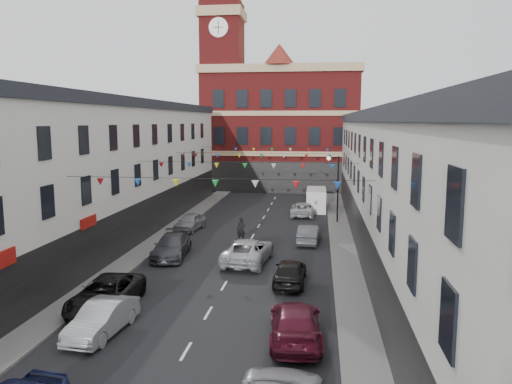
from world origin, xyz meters
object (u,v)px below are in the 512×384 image
at_px(car_right_d, 290,272).
at_px(car_right_f, 302,209).
at_px(car_left_d, 172,246).
at_px(moving_car, 248,251).
at_px(street_lamp, 335,180).
at_px(pedestrian, 241,230).
at_px(car_left_e, 190,222).
at_px(car_left_b, 102,319).
at_px(car_left_c, 106,294).
at_px(car_right_e, 309,234).
at_px(white_van, 316,200).
at_px(car_right_c, 295,323).

distance_m(car_right_d, car_right_f, 20.42).
distance_m(car_left_d, car_right_f, 17.77).
bearing_deg(moving_car, street_lamp, -108.72).
bearing_deg(moving_car, car_right_f, -94.96).
bearing_deg(pedestrian, car_right_d, -52.51).
xyz_separation_m(car_right_d, pedestrian, (-4.23, 9.43, 0.22)).
relative_size(car_left_e, car_right_d, 0.97).
relative_size(car_left_b, car_left_d, 0.83).
bearing_deg(car_left_b, car_left_d, 98.52).
bearing_deg(pedestrian, moving_car, -63.23).
bearing_deg(car_left_c, car_right_e, 56.42).
bearing_deg(white_van, car_left_d, -116.72).
relative_size(car_right_f, pedestrian, 2.52).
distance_m(car_right_e, moving_car, 6.89).
relative_size(car_left_c, car_left_d, 1.05).
xyz_separation_m(car_left_c, car_left_e, (-0.48, 17.69, -0.04)).
bearing_deg(street_lamp, car_right_f, 133.02).
bearing_deg(car_right_e, car_right_d, 88.85).
xyz_separation_m(car_right_d, car_right_e, (0.83, 9.73, -0.03)).
distance_m(street_lamp, moving_car, 14.87).
bearing_deg(street_lamp, car_left_d, -131.48).
distance_m(car_left_d, white_van, 21.26).
distance_m(car_left_d, car_right_e, 10.36).
distance_m(car_right_c, car_right_f, 27.57).
bearing_deg(car_right_d, car_right_e, -93.28).
distance_m(car_left_e, white_van, 15.00).
bearing_deg(car_right_f, pedestrian, 68.79).
xyz_separation_m(street_lamp, car_left_d, (-11.14, -12.60, -3.16)).
bearing_deg(car_left_d, car_left_e, 91.41).
xyz_separation_m(car_left_e, pedestrian, (4.87, -3.45, 0.24)).
xyz_separation_m(street_lamp, moving_car, (-5.87, -13.30, -3.13)).
bearing_deg(car_left_c, pedestrian, 72.30).
distance_m(car_right_d, moving_car, 4.92).
height_order(car_right_c, pedestrian, pedestrian).
bearing_deg(car_left_c, car_left_b, -69.75).
distance_m(car_left_d, car_right_c, 14.74).
xyz_separation_m(car_left_b, pedestrian, (3.32, 17.05, 0.24)).
distance_m(street_lamp, car_right_c, 24.72).
bearing_deg(car_left_b, car_right_d, 50.78).
bearing_deg(car_left_c, moving_car, 56.41).
relative_size(car_left_b, moving_car, 0.76).
height_order(car_left_b, moving_car, moving_car).
bearing_deg(white_van, car_left_e, -134.12).
distance_m(car_left_c, white_van, 30.17).
bearing_deg(car_left_e, moving_car, -48.10).
bearing_deg(car_left_b, car_right_c, 8.81).
bearing_deg(car_left_e, car_left_b, -78.48).
relative_size(car_left_b, white_van, 0.86).
bearing_deg(car_left_e, street_lamp, 27.16).
bearing_deg(car_right_e, car_right_c, 93.10).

